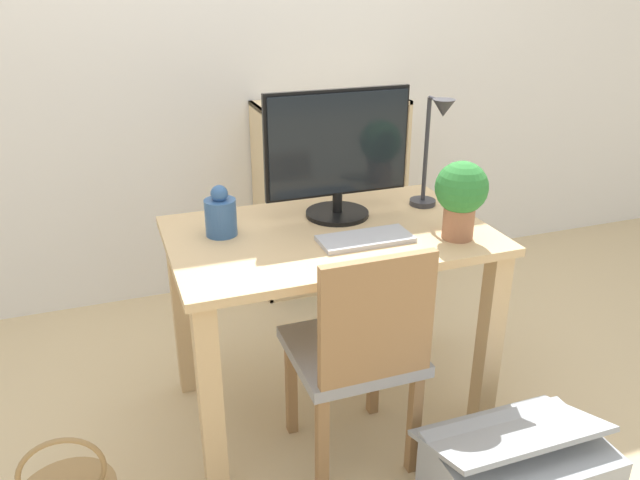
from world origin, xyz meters
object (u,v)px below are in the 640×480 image
Objects in this scene: potted_plant at (461,194)px; vase at (221,215)px; desk_lamp at (434,143)px; chair at (359,350)px; bookshelf at (305,203)px; monitor at (338,150)px; storage_box at (517,477)px; keyboard at (365,239)px.

vase is at bearing 158.29° from potted_plant.
potted_plant is at bearing -99.42° from desk_lamp.
bookshelf reaches higher than chair.
chair is (-0.45, -0.40, -0.54)m from desk_lamp.
desk_lamp is at bearing -1.83° from vase.
monitor is at bearing 170.23° from desk_lamp.
storage_box is at bearing -93.36° from potted_plant.
monitor is 1.22m from storage_box.
chair is 1.34m from bookshelf.
chair is (0.34, -0.42, -0.36)m from vase.
bookshelf is at bearing 97.13° from potted_plant.
bookshelf is at bearing 101.93° from desk_lamp.
bookshelf is 1.72m from storage_box.
vase is 1.12m from bookshelf.
potted_plant reaches higher than vase.
keyboard is at bearing -151.07° from desk_lamp.
storage_box is at bearing -95.52° from desk_lamp.
chair is (-0.41, -0.13, -0.44)m from potted_plant.
bookshelf is at bearing 56.18° from vase.
keyboard is 0.37m from chair.
vase is 0.67× the size of potted_plant.
potted_plant is at bearing -82.87° from bookshelf.
bookshelf is at bearing 79.45° from monitor.
desk_lamp is (0.35, -0.06, 0.01)m from monitor.
vase is at bearing 178.17° from desk_lamp.
keyboard is 0.88m from storage_box.
monitor is at bearing 132.80° from potted_plant.
storage_box is at bearing -64.43° from keyboard.
keyboard is 1.77× the size of vase.
potted_plant is at bearing 11.28° from chair.
monitor is 1.71× the size of keyboard.
storage_box is at bearing -71.42° from monitor.
keyboard reaches higher than storage_box.
keyboard is 1.18× the size of potted_plant.
vase is 0.65m from chair.
keyboard is 1.15m from bookshelf.
storage_box is (0.27, -0.57, -0.61)m from keyboard.
monitor reaches higher than chair.
monitor is 1.01× the size of storage_box.
storage_box is (-0.03, -0.50, -0.75)m from potted_plant.
monitor is 0.64× the size of chair.
potted_plant is (0.74, -0.30, 0.08)m from vase.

